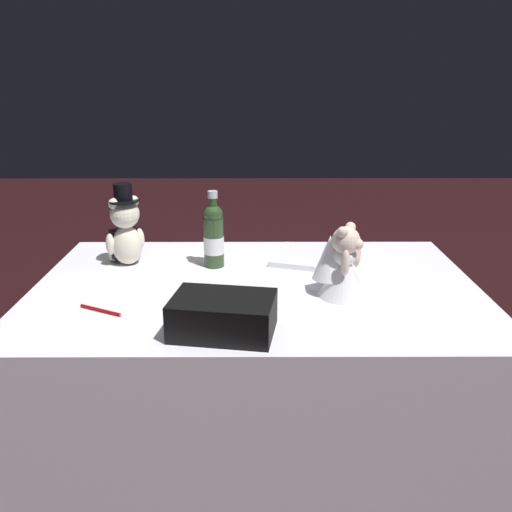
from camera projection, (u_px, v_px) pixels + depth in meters
ground_plane at (256, 473)px, 2.01m from camera, size 12.00×12.00×0.00m
reception_table at (256, 385)px, 1.88m from camera, size 1.45×0.95×0.76m
teddy_bear_groom at (125, 230)px, 1.92m from camera, size 0.13×0.14×0.30m
teddy_bear_bride at (341, 264)px, 1.65m from camera, size 0.20×0.19×0.23m
champagne_bottle at (214, 235)px, 1.90m from camera, size 0.07×0.07×0.27m
signing_pen at (102, 311)px, 1.56m from camera, size 0.14×0.08×0.01m
gift_case_black at (223, 315)px, 1.42m from camera, size 0.29×0.22×0.10m
guestbook at (302, 256)px, 2.01m from camera, size 0.26×0.31×0.02m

